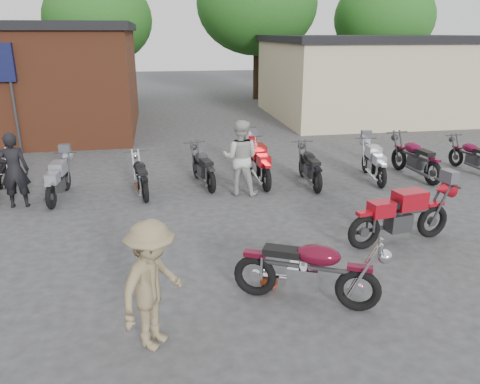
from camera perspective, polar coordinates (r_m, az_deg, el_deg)
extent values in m
plane|color=#333335|center=(7.97, 6.67, -10.66)|extent=(90.00, 90.00, 0.00)
cube|color=tan|center=(24.17, 16.37, 13.04)|extent=(10.00, 8.00, 3.50)
ellipsoid|color=#AB3412|center=(7.63, 3.56, -10.84)|extent=(0.38, 0.38, 0.27)
imported|color=black|center=(11.99, -25.82, 2.39)|extent=(0.67, 0.46, 1.78)
imported|color=#B2B1AD|center=(11.68, 0.06, 4.20)|extent=(1.11, 0.98, 1.90)
imported|color=#7C6B4D|center=(6.14, -10.66, -11.10)|extent=(1.20, 1.30, 1.75)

